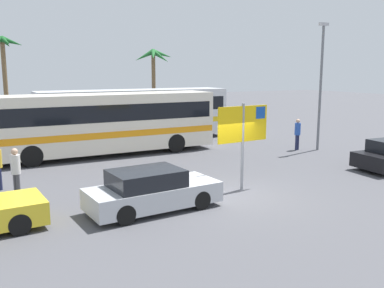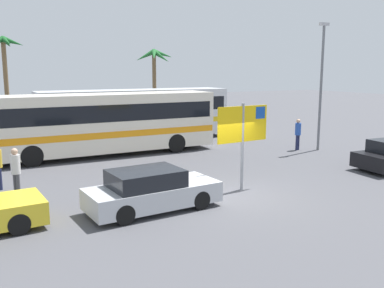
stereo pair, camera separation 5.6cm
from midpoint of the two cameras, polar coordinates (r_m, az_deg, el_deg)
name	(u,v)px [view 1 (the left image)]	position (r m, az deg, el deg)	size (l,w,h in m)	color
ground	(233,196)	(15.04, 5.44, -6.97)	(120.00, 120.00, 0.00)	#4C4C51
bus_front_coach	(102,121)	(22.23, -12.12, 3.05)	(11.81, 2.54, 3.17)	silver
bus_rear_coach	(135,112)	(26.57, -7.72, 4.28)	(11.81, 2.54, 3.17)	silver
ferry_sign	(244,127)	(15.39, 6.92, 2.25)	(2.20, 0.22, 3.20)	gray
car_silver	(152,191)	(13.39, -5.60, -6.28)	(4.30, 1.99, 1.32)	#B7BABF
pedestrian_crossing_lot	(16,169)	(15.73, -22.81, -3.09)	(0.32, 0.32, 1.74)	#4C4C51
pedestrian_by_bus	(298,132)	(23.96, 14.00, 1.62)	(0.32, 0.32, 1.73)	#1E2347
lamp_post_left_side	(321,82)	(24.07, 16.94, 8.04)	(0.56, 0.20, 6.84)	slate
palm_tree_seaside	(4,57)	(33.57, -24.14, 10.73)	(2.66, 2.83, 6.76)	brown
palm_tree_inland	(153,63)	(35.41, -5.27, 10.81)	(3.35, 3.29, 6.08)	brown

